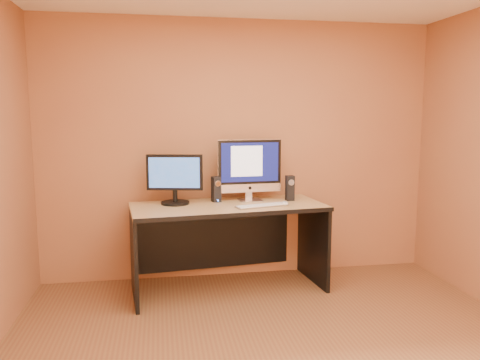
% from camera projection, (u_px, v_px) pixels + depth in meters
% --- Properties ---
extents(walls, '(4.00, 4.00, 2.60)m').
position_uv_depth(walls, '(296.00, 175.00, 2.81)').
color(walls, '#9A633E').
rests_on(walls, ground).
extents(desk, '(1.85, 0.96, 0.82)m').
position_uv_depth(desk, '(228.00, 247.00, 4.43)').
color(desk, tan).
rests_on(desk, ground).
extents(imac, '(0.65, 0.27, 0.61)m').
position_uv_depth(imac, '(250.00, 170.00, 4.53)').
color(imac, silver).
rests_on(imac, desk).
extents(second_monitor, '(0.58, 0.37, 0.47)m').
position_uv_depth(second_monitor, '(175.00, 179.00, 4.38)').
color(second_monitor, black).
rests_on(second_monitor, desk).
extents(speaker_left, '(0.10, 0.10, 0.25)m').
position_uv_depth(speaker_left, '(216.00, 189.00, 4.51)').
color(speaker_left, black).
rests_on(speaker_left, desk).
extents(speaker_right, '(0.08, 0.08, 0.25)m').
position_uv_depth(speaker_right, '(290.00, 188.00, 4.58)').
color(speaker_right, black).
rests_on(speaker_right, desk).
extents(keyboard, '(0.50, 0.25, 0.02)m').
position_uv_depth(keyboard, '(261.00, 206.00, 4.27)').
color(keyboard, '#AFAFB3').
rests_on(keyboard, desk).
extents(mouse, '(0.07, 0.12, 0.04)m').
position_uv_depth(mouse, '(285.00, 203.00, 4.34)').
color(mouse, silver).
rests_on(mouse, desk).
extents(cable_a, '(0.10, 0.23, 0.01)m').
position_uv_depth(cable_a, '(254.00, 198.00, 4.69)').
color(cable_a, black).
rests_on(cable_a, desk).
extents(cable_b, '(0.07, 0.19, 0.01)m').
position_uv_depth(cable_b, '(246.00, 199.00, 4.66)').
color(cable_b, black).
rests_on(cable_b, desk).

